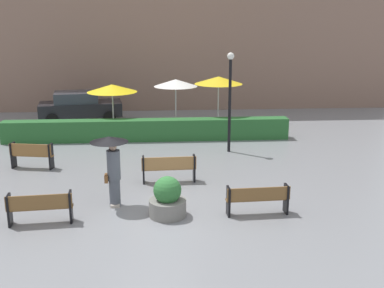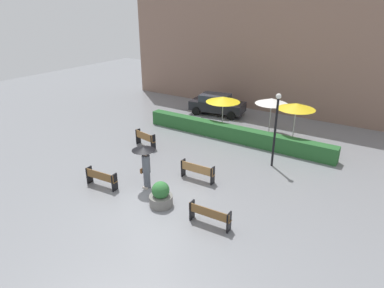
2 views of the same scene
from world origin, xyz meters
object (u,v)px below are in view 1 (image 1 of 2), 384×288
Objects in this scene: bench_far_left at (31,154)px; lamp_post at (230,92)px; pedestrian_with_umbrella at (112,159)px; patio_umbrella_yellow at (112,88)px; bench_mid_center at (169,167)px; bench_near_left at (40,206)px; parked_car at (80,106)px; patio_umbrella_white at (176,83)px; planter_pot at (168,199)px; patio_umbrella_yellow_far at (218,80)px; bench_near_right at (258,198)px.

bench_far_left is 0.40× the size of lamp_post.
patio_umbrella_yellow reaches higher than pedestrian_with_umbrella.
bench_mid_center is 4.63m from bench_near_left.
patio_umbrella_yellow is at bearing 64.96° from bench_far_left.
parked_car is (-0.99, 12.95, 0.32)m from bench_near_left.
patio_umbrella_white is (4.00, 11.29, 1.71)m from bench_near_left.
parked_car is (-4.35, 12.66, 0.33)m from planter_pot.
patio_umbrella_yellow_far is (2.60, 9.82, 1.99)m from planter_pot.
bench_mid_center reaches higher than bench_near_right.
patio_umbrella_white is at bearing 86.31° from bench_mid_center.
patio_umbrella_white reaches higher than patio_umbrella_yellow.
patio_umbrella_yellow is (-2.35, 9.87, 1.65)m from planter_pot.
bench_near_right is at bearing -2.01° from planter_pot.
planter_pot reaches higher than bench_near_left.
bench_far_left is 6.66m from planter_pot.
lamp_post is 1.51× the size of patio_umbrella_yellow_far.
lamp_post is (2.52, 3.57, 1.91)m from bench_mid_center.
bench_near_right is at bearing -91.19° from lamp_post.
patio_umbrella_white is 0.90× the size of patio_umbrella_yellow_far.
pedestrian_with_umbrella reaches higher than bench_near_left.
bench_near_right is 0.44× the size of lamp_post.
bench_near_right is (2.39, -2.86, -0.04)m from bench_mid_center.
bench_far_left is 5.11m from bench_near_left.
bench_near_left is 9.15m from lamp_post.
patio_umbrella_yellow is (-0.79, 9.01, 0.73)m from pedestrian_with_umbrella.
patio_umbrella_yellow is at bearing 95.02° from pedestrian_with_umbrella.
pedestrian_with_umbrella is (-1.66, -1.91, 0.87)m from bench_mid_center.
bench_mid_center is 1.59× the size of planter_pot.
patio_umbrella_yellow_far is at bearing 59.50° from bench_near_left.
planter_pot reaches higher than bench_mid_center.
patio_umbrella_white reaches higher than bench_near_left.
bench_far_left is 0.60× the size of patio_umbrella_yellow_far.
bench_far_left is 6.03m from patio_umbrella_yellow.
bench_near_left is 0.97× the size of bench_near_right.
planter_pot is at bearing -71.02° from parked_car.
bench_far_left is at bearing 159.61° from bench_mid_center.
patio_umbrella_yellow reaches higher than bench_near_right.
pedestrian_with_umbrella is 10.40m from patio_umbrella_white.
patio_umbrella_white reaches higher than bench_mid_center.
bench_near_left is at bearing -73.50° from bench_far_left.
bench_near_left is at bearing -120.50° from patio_umbrella_yellow_far.
planter_pot is 0.28× the size of lamp_post.
patio_umbrella_white reaches higher than planter_pot.
lamp_post reaches higher than patio_umbrella_white.
bench_far_left reaches higher than bench_near_right.
bench_near_right is 11.19m from patio_umbrella_yellow.
bench_near_right is 0.67× the size of patio_umbrella_yellow_far.
planter_pot is 0.49× the size of patio_umbrella_yellow.
lamp_post is at bearing -89.59° from patio_umbrella_yellow_far.
pedestrian_with_umbrella reaches higher than bench_near_right.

